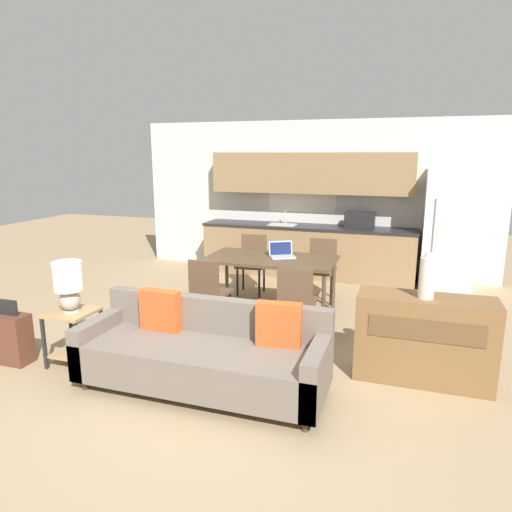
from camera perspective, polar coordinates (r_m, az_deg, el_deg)
The scene contains 16 objects.
ground_plane at distance 4.38m, azimuth -6.32°, elevation -16.44°, with size 20.00×20.00×0.00m, color #9E8460.
wall_back at distance 8.29m, azimuth 6.94°, elevation 7.24°, with size 6.40×0.07×2.70m.
kitchen_counter at distance 8.06m, azimuth 6.53°, elevation 3.43°, with size 3.71×0.65×2.15m.
refrigerator at distance 7.82m, azimuth 22.94°, elevation 3.03°, with size 0.77×0.70×1.90m.
dining_table at distance 6.06m, azimuth 1.83°, elevation -0.78°, with size 1.70×0.90×0.78m.
couch at distance 4.31m, azimuth -6.37°, elevation -11.98°, with size 2.27×0.80×0.85m.
side_table at distance 5.07m, azimuth -21.89°, elevation -8.43°, with size 0.44×0.44×0.57m.
table_lamp at distance 4.91m, azimuth -22.41°, elevation -3.12°, with size 0.29×0.29×0.52m.
credenza at distance 4.64m, azimuth 20.22°, elevation -9.73°, with size 1.25×0.43×0.83m.
vase at distance 4.42m, azimuth 20.61°, elevation -2.49°, with size 0.14×0.14×0.42m.
dining_chair_near_left at distance 5.59m, azimuth -5.92°, elevation -4.23°, with size 0.45×0.45×0.90m.
dining_chair_far_right at distance 6.78m, azimuth 8.22°, elevation -1.27°, with size 0.44×0.44×0.90m.
dining_chair_near_right at distance 5.23m, azimuth 5.07°, elevation -5.41°, with size 0.45×0.45×0.90m.
dining_chair_far_left at distance 7.06m, azimuth -0.50°, elevation -0.59°, with size 0.46×0.46×0.90m.
laptop at distance 6.10m, azimuth 3.23°, elevation 0.36°, with size 0.40×0.38×0.20m.
suitcase at distance 5.40m, azimuth -28.23°, elevation -9.03°, with size 0.38×0.22×0.68m.
Camera 1 is at (1.64, -3.46, 2.13)m, focal length 32.00 mm.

